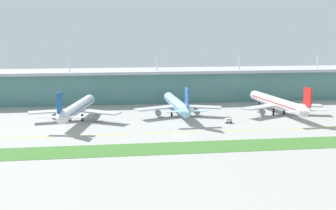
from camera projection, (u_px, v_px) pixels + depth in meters
ground_plane at (181, 135)px, 193.95m from camera, size 600.00×600.00×0.00m
terminal_building at (156, 85)px, 289.25m from camera, size 288.00×34.00×29.96m
airliner_near at (77, 108)px, 224.49m from camera, size 47.87×66.04×18.90m
airliner_middle at (177, 104)px, 236.93m from camera, size 48.78×61.41×18.90m
airliner_far at (278, 103)px, 241.14m from camera, size 48.57×68.95×18.90m
taxiway_stripe_west at (19, 138)px, 188.65m from camera, size 28.00×0.70×0.04m
taxiway_stripe_mid_west at (98, 135)px, 193.34m from camera, size 28.00×0.70×0.04m
taxiway_stripe_centre at (172, 133)px, 198.04m from camera, size 28.00×0.70×0.04m
taxiway_stripe_mid_east at (244, 130)px, 202.73m from camera, size 28.00×0.70×0.04m
taxiway_stripe_east at (312, 128)px, 207.42m from camera, size 28.00×0.70×0.04m
grass_verge at (190, 147)px, 172.80m from camera, size 300.00×18.00×0.10m
baggage_cart at (228, 121)px, 218.85m from camera, size 3.96×2.85×2.48m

